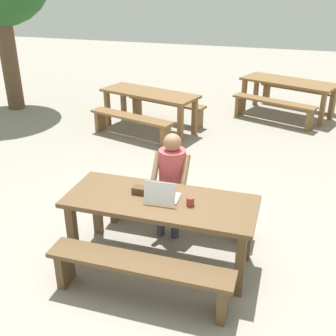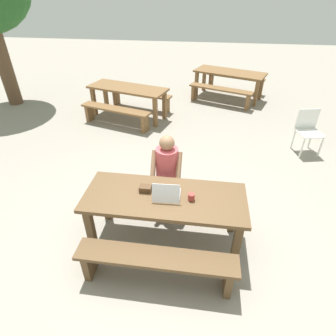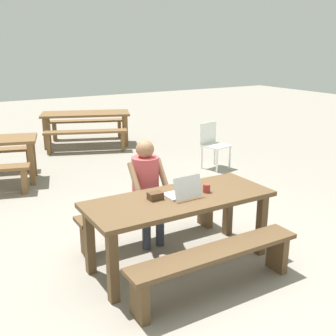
{
  "view_description": "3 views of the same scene",
  "coord_description": "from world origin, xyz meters",
  "px_view_note": "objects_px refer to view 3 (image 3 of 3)",
  "views": [
    {
      "loc": [
        1.18,
        -3.57,
        2.9
      ],
      "look_at": [
        0.01,
        0.25,
        1.02
      ],
      "focal_mm": 44.34,
      "sensor_mm": 36.0,
      "label": 1
    },
    {
      "loc": [
        0.4,
        -2.57,
        2.95
      ],
      "look_at": [
        0.01,
        0.25,
        1.02
      ],
      "focal_mm": 29.46,
      "sensor_mm": 36.0,
      "label": 2
    },
    {
      "loc": [
        -2.16,
        -3.42,
        2.29
      ],
      "look_at": [
        0.01,
        0.25,
        1.02
      ],
      "focal_mm": 44.21,
      "sensor_mm": 36.0,
      "label": 3
    }
  ],
  "objects_px": {
    "picnic_table_front": "(179,207)",
    "coffee_mug": "(207,188)",
    "small_pouch": "(155,196)",
    "plastic_chair": "(213,144)",
    "person_seated": "(147,184)",
    "laptop": "(183,192)",
    "picnic_table_mid": "(86,117)"
  },
  "relations": [
    {
      "from": "person_seated",
      "to": "plastic_chair",
      "type": "xyz_separation_m",
      "value": [
        2.57,
        2.16,
        -0.26
      ]
    },
    {
      "from": "small_pouch",
      "to": "picnic_table_mid",
      "type": "distance_m",
      "value": 5.9
    },
    {
      "from": "laptop",
      "to": "picnic_table_mid",
      "type": "relative_size",
      "value": 0.16
    },
    {
      "from": "laptop",
      "to": "picnic_table_mid",
      "type": "distance_m",
      "value": 5.93
    },
    {
      "from": "coffee_mug",
      "to": "plastic_chair",
      "type": "distance_m",
      "value": 3.56
    },
    {
      "from": "picnic_table_front",
      "to": "coffee_mug",
      "type": "xyz_separation_m",
      "value": [
        0.33,
        -0.02,
        0.16
      ]
    },
    {
      "from": "laptop",
      "to": "plastic_chair",
      "type": "xyz_separation_m",
      "value": [
        2.48,
        2.79,
        -0.35
      ]
    },
    {
      "from": "plastic_chair",
      "to": "small_pouch",
      "type": "bearing_deg",
      "value": -148.46
    },
    {
      "from": "coffee_mug",
      "to": "plastic_chair",
      "type": "bearing_deg",
      "value": 52.11
    },
    {
      "from": "person_seated",
      "to": "plastic_chair",
      "type": "height_order",
      "value": "person_seated"
    },
    {
      "from": "laptop",
      "to": "coffee_mug",
      "type": "relative_size",
      "value": 3.76
    },
    {
      "from": "coffee_mug",
      "to": "picnic_table_mid",
      "type": "relative_size",
      "value": 0.04
    },
    {
      "from": "picnic_table_front",
      "to": "picnic_table_mid",
      "type": "distance_m",
      "value": 5.91
    },
    {
      "from": "small_pouch",
      "to": "coffee_mug",
      "type": "bearing_deg",
      "value": -8.86
    },
    {
      "from": "picnic_table_mid",
      "to": "coffee_mug",
      "type": "bearing_deg",
      "value": -76.07
    },
    {
      "from": "picnic_table_front",
      "to": "small_pouch",
      "type": "bearing_deg",
      "value": 165.2
    },
    {
      "from": "person_seated",
      "to": "laptop",
      "type": "bearing_deg",
      "value": -81.96
    },
    {
      "from": "small_pouch",
      "to": "person_seated",
      "type": "height_order",
      "value": "person_seated"
    },
    {
      "from": "laptop",
      "to": "person_seated",
      "type": "bearing_deg",
      "value": -84.4
    },
    {
      "from": "picnic_table_front",
      "to": "coffee_mug",
      "type": "distance_m",
      "value": 0.36
    },
    {
      "from": "plastic_chair",
      "to": "person_seated",
      "type": "bearing_deg",
      "value": -152.88
    },
    {
      "from": "laptop",
      "to": "coffee_mug",
      "type": "xyz_separation_m",
      "value": [
        0.3,
        -0.0,
        -0.02
      ]
    },
    {
      "from": "plastic_chair",
      "to": "laptop",
      "type": "bearing_deg",
      "value": -144.48
    },
    {
      "from": "laptop",
      "to": "plastic_chair",
      "type": "height_order",
      "value": "laptop"
    },
    {
      "from": "laptop",
      "to": "picnic_table_mid",
      "type": "bearing_deg",
      "value": -102.49
    },
    {
      "from": "plastic_chair",
      "to": "picnic_table_mid",
      "type": "xyz_separation_m",
      "value": [
        -1.44,
        3.04,
        0.18
      ]
    },
    {
      "from": "small_pouch",
      "to": "picnic_table_mid",
      "type": "xyz_separation_m",
      "value": [
        1.31,
        5.75,
        -0.15
      ]
    },
    {
      "from": "laptop",
      "to": "picnic_table_mid",
      "type": "height_order",
      "value": "laptop"
    },
    {
      "from": "plastic_chair",
      "to": "picnic_table_mid",
      "type": "relative_size",
      "value": 0.4
    },
    {
      "from": "picnic_table_front",
      "to": "person_seated",
      "type": "relative_size",
      "value": 1.59
    },
    {
      "from": "person_seated",
      "to": "plastic_chair",
      "type": "relative_size",
      "value": 1.45
    },
    {
      "from": "coffee_mug",
      "to": "person_seated",
      "type": "relative_size",
      "value": 0.07
    }
  ]
}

